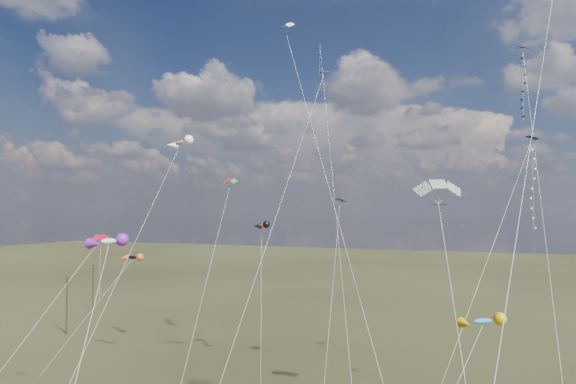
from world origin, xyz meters
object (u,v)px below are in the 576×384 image
(utility_pole_far, at_px, (93,287))
(diamond_black_high, at_px, (525,97))
(utility_pole_near, at_px, (67,304))
(novelty_black_orange, at_px, (132,258))

(utility_pole_far, xyz_separation_m, diamond_black_high, (66.29, -22.94, 22.74))
(utility_pole_near, distance_m, diamond_black_high, 63.20)
(diamond_black_high, bearing_deg, novelty_black_orange, 178.14)
(utility_pole_near, height_order, utility_pole_far, same)
(utility_pole_far, relative_size, diamond_black_high, 0.25)
(utility_pole_near, height_order, diamond_black_high, diamond_black_high)
(novelty_black_orange, bearing_deg, diamond_black_high, -1.86)
(utility_pole_near, height_order, novelty_black_orange, novelty_black_orange)
(utility_pole_near, xyz_separation_m, diamond_black_high, (58.29, -8.94, 22.74))
(novelty_black_orange, bearing_deg, utility_pole_far, 139.17)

